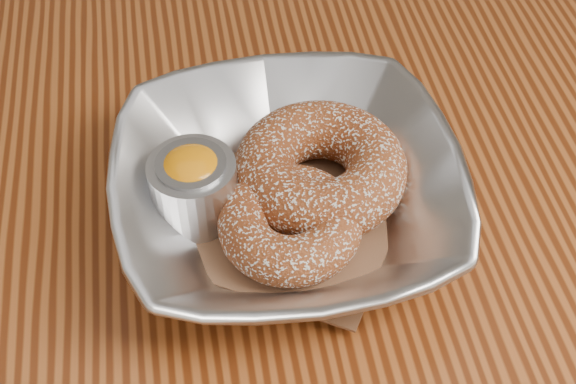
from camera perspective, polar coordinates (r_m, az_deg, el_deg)
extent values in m
cube|color=brown|center=(0.60, -3.92, 0.16)|extent=(1.20, 0.80, 0.04)
imported|color=#BBBDC2|center=(0.53, 0.00, -0.14)|extent=(0.23, 0.23, 0.06)
cube|color=brown|center=(0.54, 0.00, -1.47)|extent=(0.20, 0.20, 0.00)
torus|color=brown|center=(0.54, 2.32, 1.68)|extent=(0.14, 0.14, 0.04)
torus|color=brown|center=(0.51, 0.16, -2.27)|extent=(0.10, 0.10, 0.03)
cylinder|color=#BBBDC2|center=(0.53, -6.70, 0.18)|extent=(0.06, 0.06, 0.05)
cylinder|color=gray|center=(0.53, -6.74, 0.47)|extent=(0.05, 0.05, 0.04)
ellipsoid|color=orange|center=(0.52, -6.88, 1.53)|extent=(0.04, 0.04, 0.03)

